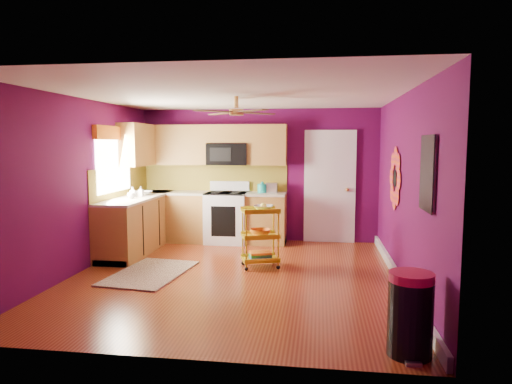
# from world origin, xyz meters

# --- Properties ---
(ground) EXTENTS (5.00, 5.00, 0.00)m
(ground) POSITION_xyz_m (0.00, 0.00, 0.00)
(ground) COLOR maroon
(ground) RESTS_ON ground
(room_envelope) EXTENTS (4.54, 5.04, 2.52)m
(room_envelope) POSITION_xyz_m (0.03, 0.00, 1.63)
(room_envelope) COLOR #510940
(room_envelope) RESTS_ON ground
(lower_cabinets) EXTENTS (2.81, 2.31, 0.94)m
(lower_cabinets) POSITION_xyz_m (-1.35, 1.82, 0.43)
(lower_cabinets) COLOR brown
(lower_cabinets) RESTS_ON ground
(electric_range) EXTENTS (0.76, 0.66, 1.13)m
(electric_range) POSITION_xyz_m (-0.55, 2.17, 0.48)
(electric_range) COLOR white
(electric_range) RESTS_ON ground
(upper_cabinetry) EXTENTS (2.80, 2.30, 1.26)m
(upper_cabinetry) POSITION_xyz_m (-1.24, 2.17, 1.80)
(upper_cabinetry) COLOR brown
(upper_cabinetry) RESTS_ON ground
(left_window) EXTENTS (0.08, 1.35, 1.08)m
(left_window) POSITION_xyz_m (-2.22, 1.05, 1.74)
(left_window) COLOR white
(left_window) RESTS_ON ground
(panel_door) EXTENTS (0.95, 0.11, 2.15)m
(panel_door) POSITION_xyz_m (1.35, 2.47, 1.02)
(panel_door) COLOR white
(panel_door) RESTS_ON ground
(right_wall_art) EXTENTS (0.04, 2.74, 1.04)m
(right_wall_art) POSITION_xyz_m (2.23, -0.34, 1.44)
(right_wall_art) COLOR black
(right_wall_art) RESTS_ON ground
(ceiling_fan) EXTENTS (1.01, 1.01, 0.26)m
(ceiling_fan) POSITION_xyz_m (0.00, 0.20, 2.29)
(ceiling_fan) COLOR #BF8C3F
(ceiling_fan) RESTS_ON ground
(shag_rug) EXTENTS (1.07, 1.57, 0.02)m
(shag_rug) POSITION_xyz_m (-1.21, -0.06, 0.01)
(shag_rug) COLOR #331A11
(shag_rug) RESTS_ON ground
(rolling_cart) EXTENTS (0.63, 0.54, 0.97)m
(rolling_cart) POSITION_xyz_m (0.30, 0.53, 0.50)
(rolling_cart) COLOR yellow
(rolling_cart) RESTS_ON ground
(trash_can) EXTENTS (0.40, 0.43, 0.74)m
(trash_can) POSITION_xyz_m (1.96, -2.15, 0.37)
(trash_can) COLOR black
(trash_can) RESTS_ON ground
(teal_kettle) EXTENTS (0.18, 0.18, 0.21)m
(teal_kettle) POSITION_xyz_m (0.11, 2.25, 1.02)
(teal_kettle) COLOR teal
(teal_kettle) RESTS_ON lower_cabinets
(toaster) EXTENTS (0.22, 0.15, 0.18)m
(toaster) POSITION_xyz_m (0.27, 2.29, 1.03)
(toaster) COLOR beige
(toaster) RESTS_ON lower_cabinets
(soap_bottle_a) EXTENTS (0.08, 0.08, 0.17)m
(soap_bottle_a) POSITION_xyz_m (-1.89, 1.35, 1.03)
(soap_bottle_a) COLOR #EA3F72
(soap_bottle_a) RESTS_ON lower_cabinets
(soap_bottle_b) EXTENTS (0.13, 0.13, 0.17)m
(soap_bottle_b) POSITION_xyz_m (-2.01, 1.27, 1.03)
(soap_bottle_b) COLOR white
(soap_bottle_b) RESTS_ON lower_cabinets
(counter_dish) EXTENTS (0.27, 0.27, 0.07)m
(counter_dish) POSITION_xyz_m (-1.94, 1.61, 0.97)
(counter_dish) COLOR white
(counter_dish) RESTS_ON lower_cabinets
(counter_cup) EXTENTS (0.12, 0.12, 0.10)m
(counter_cup) POSITION_xyz_m (-1.94, 1.04, 0.99)
(counter_cup) COLOR white
(counter_cup) RESTS_ON lower_cabinets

